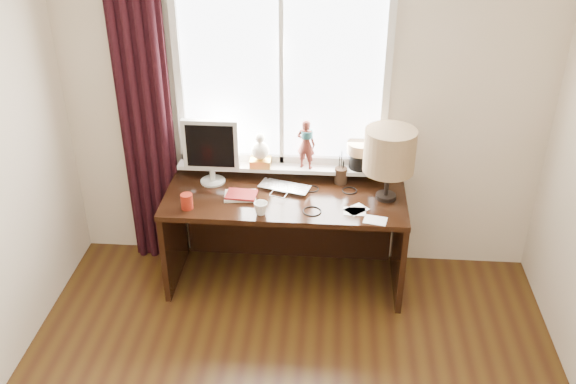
# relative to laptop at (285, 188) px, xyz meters

# --- Properties ---
(wall_back) EXTENTS (3.50, 0.00, 2.60)m
(wall_back) POSITION_rel_laptop_xyz_m (0.11, 0.28, 0.54)
(wall_back) COLOR beige
(wall_back) RESTS_ON ground
(laptop) EXTENTS (0.41, 0.32, 0.03)m
(laptop) POSITION_rel_laptop_xyz_m (0.00, 0.00, 0.00)
(laptop) COLOR silver
(laptop) RESTS_ON desk
(mug) EXTENTS (0.12, 0.11, 0.09)m
(mug) POSITION_rel_laptop_xyz_m (-0.13, -0.34, 0.03)
(mug) COLOR white
(mug) RESTS_ON desk
(red_cup) EXTENTS (0.08, 0.08, 0.11)m
(red_cup) POSITION_rel_laptop_xyz_m (-0.64, -0.31, 0.04)
(red_cup) COLOR maroon
(red_cup) RESTS_ON desk
(window) EXTENTS (1.52, 0.20, 1.40)m
(window) POSITION_rel_laptop_xyz_m (-0.04, 0.23, 0.54)
(window) COLOR white
(window) RESTS_ON ground
(curtain) EXTENTS (0.38, 0.09, 2.25)m
(curtain) POSITION_rel_laptop_xyz_m (-1.02, 0.19, 0.35)
(curtain) COLOR black
(curtain) RESTS_ON floor
(desk) EXTENTS (1.70, 0.70, 0.75)m
(desk) POSITION_rel_laptop_xyz_m (0.01, 0.01, -0.26)
(desk) COLOR black
(desk) RESTS_ON floor
(monitor) EXTENTS (0.40, 0.18, 0.49)m
(monitor) POSITION_rel_laptop_xyz_m (-0.53, 0.06, 0.26)
(monitor) COLOR beige
(monitor) RESTS_ON desk
(notebook_stack) EXTENTS (0.24, 0.18, 0.03)m
(notebook_stack) POSITION_rel_laptop_xyz_m (-0.30, -0.14, 0.00)
(notebook_stack) COLOR beige
(notebook_stack) RESTS_ON desk
(brush_holder) EXTENTS (0.09, 0.09, 0.25)m
(brush_holder) POSITION_rel_laptop_xyz_m (0.40, 0.13, 0.05)
(brush_holder) COLOR black
(brush_holder) RESTS_ON desk
(icon_frame) EXTENTS (0.10, 0.04, 0.13)m
(icon_frame) POSITION_rel_laptop_xyz_m (0.65, 0.21, 0.05)
(icon_frame) COLOR gold
(icon_frame) RESTS_ON desk
(table_lamp) EXTENTS (0.35, 0.35, 0.52)m
(table_lamp) POSITION_rel_laptop_xyz_m (0.71, -0.07, 0.35)
(table_lamp) COLOR black
(table_lamp) RESTS_ON desk
(loose_papers) EXTENTS (0.30, 0.29, 0.00)m
(loose_papers) POSITION_rel_laptop_xyz_m (0.54, -0.29, -0.01)
(loose_papers) COLOR white
(loose_papers) RESTS_ON desk
(desk_cables) EXTENTS (0.42, 0.46, 0.01)m
(desk_cables) POSITION_rel_laptop_xyz_m (0.28, -0.12, -0.01)
(desk_cables) COLOR black
(desk_cables) RESTS_ON desk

